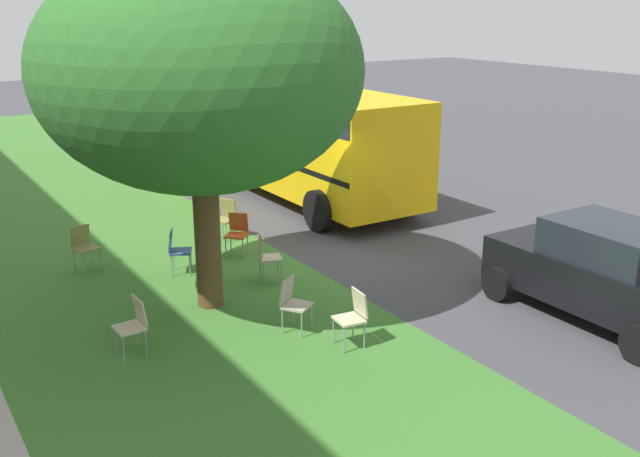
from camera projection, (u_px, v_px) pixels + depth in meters
ground at (317, 265)px, 14.42m from camera, size 80.00×80.00×0.00m
grass_verge at (164, 299)px, 12.77m from camera, size 48.00×6.00×0.01m
street_tree at (199, 72)px, 11.36m from camera, size 5.20×5.20×5.90m
chair_0 at (267, 254)px, 13.49m from camera, size 0.52×0.53×0.88m
chair_1 at (84, 244)px, 14.05m from camera, size 0.52×0.52×0.88m
chair_2 at (237, 231)px, 14.86m from camera, size 0.59×0.59×0.88m
chair_3 at (226, 216)px, 15.89m from camera, size 0.55×0.56×0.88m
chair_4 at (353, 314)px, 10.92m from camera, size 0.46×0.47×0.88m
chair_5 at (133, 322)px, 10.65m from camera, size 0.44×0.44×0.88m
chair_6 at (293, 300)px, 11.42m from camera, size 0.58×0.57×0.88m
chair_7 at (177, 248)px, 13.85m from camera, size 0.55×0.56×0.88m
parked_car at (603, 270)px, 11.80m from camera, size 3.70×1.92×1.65m
school_bus at (279, 125)px, 19.90m from camera, size 10.40×2.80×2.88m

